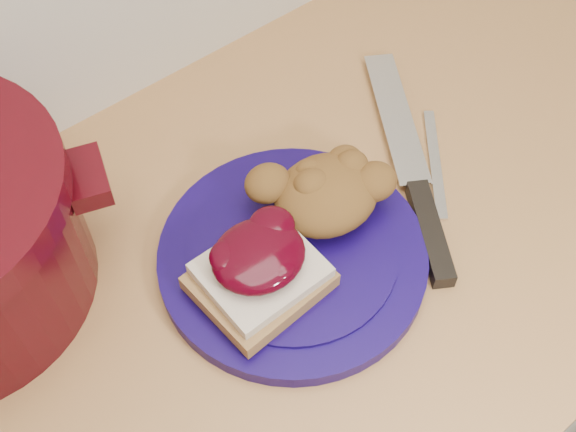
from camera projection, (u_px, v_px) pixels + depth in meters
plate at (293, 256)px, 0.74m from camera, size 0.29×0.29×0.02m
sandwich at (259, 269)px, 0.68m from camera, size 0.12×0.11×0.06m
stuffing_mound at (326, 195)px, 0.73m from camera, size 0.12×0.10×0.06m
chef_knife at (420, 198)px, 0.78m from camera, size 0.20×0.30×0.02m
butter_knife at (435, 162)px, 0.82m from camera, size 0.11×0.13×0.00m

